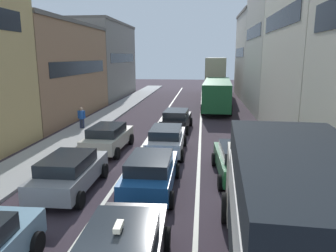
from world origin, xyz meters
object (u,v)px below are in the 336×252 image
(sedan_left_lane_third, at_px, (108,137))
(pedestrian_mid_sidewalk, at_px, (82,117))
(sedan_right_lane_behind_truck, at_px, (239,160))
(bus_mid_queue_primary, at_px, (217,92))
(wagon_left_lane_second, at_px, (70,172))
(sedan_centre_lane_second, at_px, (151,172))
(bus_far_queue_secondary, at_px, (216,75))
(hatchback_centre_lane_third, at_px, (166,139))
(removalist_box_truck, at_px, (288,211))
(coupe_centre_lane_fourth, at_px, (176,119))

(sedan_left_lane_third, relative_size, pedestrian_mid_sidewalk, 2.63)
(sedan_right_lane_behind_truck, distance_m, bus_mid_queue_primary, 18.32)
(sedan_left_lane_third, bearing_deg, wagon_left_lane_second, -176.96)
(sedan_centre_lane_second, distance_m, bus_far_queue_secondary, 32.86)
(hatchback_centre_lane_third, distance_m, sedan_right_lane_behind_truck, 4.85)
(hatchback_centre_lane_third, distance_m, bus_far_queue_secondary, 27.77)
(removalist_box_truck, height_order, bus_far_queue_secondary, bus_far_queue_secondary)
(sedan_right_lane_behind_truck, bearing_deg, removalist_box_truck, 178.81)
(sedan_right_lane_behind_truck, height_order, pedestrian_mid_sidewalk, pedestrian_mid_sidewalk)
(removalist_box_truck, height_order, bus_mid_queue_primary, removalist_box_truck)
(removalist_box_truck, distance_m, bus_far_queue_secondary, 37.74)
(sedan_centre_lane_second, bearing_deg, wagon_left_lane_second, 95.67)
(wagon_left_lane_second, relative_size, bus_far_queue_secondary, 0.41)
(sedan_centre_lane_second, relative_size, wagon_left_lane_second, 1.00)
(wagon_left_lane_second, height_order, coupe_centre_lane_fourth, same)
(sedan_right_lane_behind_truck, bearing_deg, wagon_left_lane_second, 104.68)
(removalist_box_truck, bearing_deg, pedestrian_mid_sidewalk, 37.55)
(sedan_left_lane_third, relative_size, sedan_right_lane_behind_truck, 0.99)
(removalist_box_truck, xyz_separation_m, sedan_centre_lane_second, (-3.85, 5.14, -1.18))
(sedan_right_lane_behind_truck, height_order, bus_mid_queue_primary, bus_mid_queue_primary)
(hatchback_centre_lane_third, height_order, pedestrian_mid_sidewalk, pedestrian_mid_sidewalk)
(hatchback_centre_lane_third, relative_size, pedestrian_mid_sidewalk, 2.59)
(wagon_left_lane_second, relative_size, coupe_centre_lane_fourth, 0.98)
(sedan_left_lane_third, xyz_separation_m, bus_mid_queue_primary, (6.65, 14.94, 0.96))
(wagon_left_lane_second, distance_m, sedan_right_lane_behind_truck, 7.12)
(hatchback_centre_lane_third, xyz_separation_m, pedestrian_mid_sidewalk, (-6.73, 4.97, 0.15))
(sedan_centre_lane_second, xyz_separation_m, sedan_right_lane_behind_truck, (3.60, 1.85, 0.00))
(sedan_centre_lane_second, height_order, sedan_left_lane_third, same)
(bus_far_queue_secondary, bearing_deg, removalist_box_truck, -176.96)
(bus_far_queue_secondary, height_order, pedestrian_mid_sidewalk, bus_far_queue_secondary)
(wagon_left_lane_second, height_order, bus_far_queue_secondary, bus_far_queue_secondary)
(sedan_centre_lane_second, relative_size, sedan_right_lane_behind_truck, 0.98)
(coupe_centre_lane_fourth, bearing_deg, sedan_left_lane_third, 151.89)
(hatchback_centre_lane_third, bearing_deg, sedan_left_lane_third, 88.64)
(removalist_box_truck, xyz_separation_m, wagon_left_lane_second, (-7.02, 4.79, -1.18))
(pedestrian_mid_sidewalk, bearing_deg, hatchback_centre_lane_third, 44.34)
(sedan_left_lane_third, distance_m, pedestrian_mid_sidewalk, 5.98)
(coupe_centre_lane_fourth, relative_size, pedestrian_mid_sidewalk, 2.64)
(sedan_centre_lane_second, height_order, hatchback_centre_lane_third, same)
(sedan_left_lane_third, bearing_deg, coupe_centre_lane_fourth, -28.96)
(removalist_box_truck, relative_size, coupe_centre_lane_fourth, 1.78)
(wagon_left_lane_second, height_order, bus_mid_queue_primary, bus_mid_queue_primary)
(hatchback_centre_lane_third, relative_size, sedan_right_lane_behind_truck, 0.98)
(sedan_centre_lane_second, distance_m, wagon_left_lane_second, 3.19)
(wagon_left_lane_second, distance_m, sedan_left_lane_third, 5.55)
(removalist_box_truck, xyz_separation_m, bus_mid_queue_primary, (-0.48, 25.27, -0.21))
(sedan_centre_lane_second, distance_m, sedan_left_lane_third, 6.14)
(bus_far_queue_secondary, bearing_deg, pedestrian_mid_sidewalk, 158.02)
(bus_far_queue_secondary, bearing_deg, coupe_centre_lane_fourth, 173.47)
(sedan_centre_lane_second, xyz_separation_m, bus_far_queue_secondary, (3.67, 32.59, 2.03))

